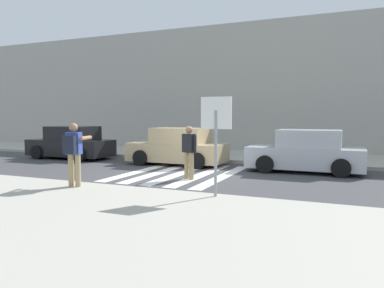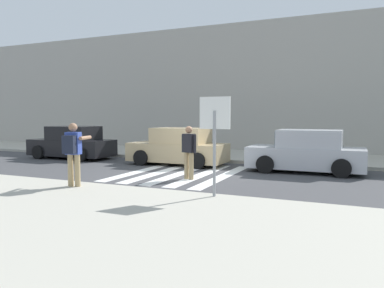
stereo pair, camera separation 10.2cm
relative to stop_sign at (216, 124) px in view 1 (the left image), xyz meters
name	(u,v)px [view 1 (the left image)]	position (x,y,z in m)	size (l,w,h in m)	color
ground_plane	(179,174)	(-2.63, 3.47, -1.86)	(120.00, 120.00, 0.00)	#424244
sidewalk_near	(47,215)	(-2.63, -2.73, -1.79)	(60.00, 6.00, 0.14)	#B2AD9E
sidewalk_far	(230,155)	(-2.63, 9.47, -1.79)	(60.00, 4.80, 0.14)	#B2AD9E
building_facade_far	(252,90)	(-2.63, 13.87, 1.72)	(56.00, 4.00, 7.16)	#ADA89E
crosswalk_stripe_0	(142,171)	(-4.23, 3.67, -1.86)	(0.44, 5.20, 0.01)	silver
crosswalk_stripe_1	(161,172)	(-3.43, 3.67, -1.86)	(0.44, 5.20, 0.01)	silver
crosswalk_stripe_2	(181,173)	(-2.63, 3.67, -1.86)	(0.44, 5.20, 0.01)	silver
crosswalk_stripe_3	(202,175)	(-1.83, 3.67, -1.86)	(0.44, 5.20, 0.01)	silver
crosswalk_stripe_4	(224,176)	(-1.03, 3.67, -1.86)	(0.44, 5.20, 0.01)	silver
stop_sign	(216,124)	(0.00, 0.00, 0.00)	(0.76, 0.08, 2.37)	gray
photographer_with_backpack	(74,149)	(-3.92, -0.40, -0.69)	(0.70, 0.92, 1.72)	tan
pedestrian_crossing	(189,149)	(-1.86, 2.65, -0.89)	(0.56, 0.33, 1.72)	tan
parked_car_black	(71,143)	(-9.41, 5.77, -1.13)	(4.10, 1.92, 1.55)	black
parked_car_tan	(178,147)	(-3.74, 5.77, -1.13)	(4.10, 1.92, 1.55)	tan
parked_car_silver	(306,152)	(1.43, 5.77, -1.13)	(4.10, 1.92, 1.55)	#B7BABF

